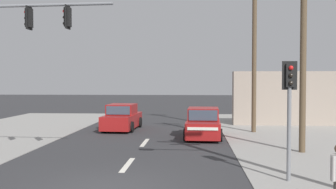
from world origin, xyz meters
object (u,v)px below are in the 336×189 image
utility_pole_midground_right (304,23)px  sedan_oncoming_mid (122,118)px  utility_pole_background_right (254,32)px  traffic_signal_mast (9,49)px  sedan_crossing_left (203,124)px  pedestal_signal_right_kerb (289,100)px

utility_pole_midground_right → sedan_oncoming_mid: bearing=141.2°
utility_pole_background_right → sedan_oncoming_mid: size_ratio=2.55×
traffic_signal_mast → sedan_oncoming_mid: size_ratio=1.39×
sedan_crossing_left → pedestal_signal_right_kerb: bearing=-75.5°
traffic_signal_mast → sedan_oncoming_mid: (2.39, 9.63, -3.44)m
traffic_signal_mast → pedestal_signal_right_kerb: 9.95m
utility_pole_midground_right → utility_pole_background_right: (-1.02, 6.32, 0.40)m
sedan_crossing_left → sedan_oncoming_mid: bearing=148.1°
utility_pole_midground_right → sedan_crossing_left: size_ratio=2.37×
sedan_crossing_left → utility_pole_midground_right: bearing=-45.7°
utility_pole_background_right → sedan_crossing_left: size_ratio=2.56×
utility_pole_midground_right → utility_pole_background_right: size_ratio=0.93×
pedestal_signal_right_kerb → sedan_oncoming_mid: (-7.14, 11.89, -1.71)m
pedestal_signal_right_kerb → utility_pole_midground_right: bearing=70.6°
sedan_crossing_left → utility_pole_background_right: bearing=37.2°
pedestal_signal_right_kerb → sedan_oncoming_mid: bearing=121.0°
utility_pole_midground_right → utility_pole_background_right: bearing=99.2°
pedestal_signal_right_kerb → sedan_crossing_left: 9.32m
utility_pole_background_right → traffic_signal_mast: utility_pole_background_right is taller
utility_pole_midground_right → pedestal_signal_right_kerb: 5.86m
pedestal_signal_right_kerb → sedan_oncoming_mid: pedestal_signal_right_kerb is taller
sedan_crossing_left → sedan_oncoming_mid: (-4.85, 3.02, 0.00)m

